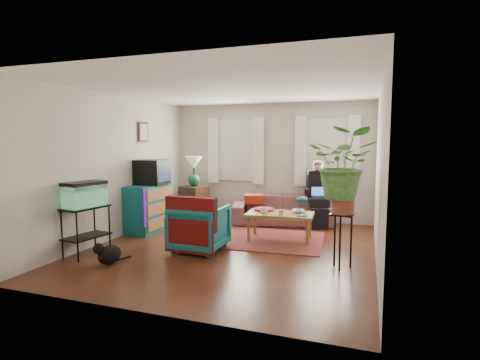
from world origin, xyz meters
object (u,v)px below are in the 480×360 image
at_px(sofa, 282,205).
at_px(aquarium_stand, 86,231).
at_px(plant_stand, 342,241).
at_px(armchair, 200,225).
at_px(side_table, 194,202).
at_px(dresser, 149,208).
at_px(coffee_table, 280,226).

relative_size(sofa, aquarium_stand, 2.73).
xyz_separation_m(sofa, plant_stand, (1.40, -2.48, -0.02)).
height_order(armchair, plant_stand, armchair).
bearing_deg(side_table, plant_stand, -34.97).
distance_m(dresser, coffee_table, 2.63).
distance_m(sofa, side_table, 2.04).
xyz_separation_m(dresser, aquarium_stand, (-0.01, -1.73, -0.07)).
relative_size(side_table, coffee_table, 0.64).
bearing_deg(plant_stand, coffee_table, 133.76).
distance_m(aquarium_stand, armchair, 1.75).
relative_size(aquarium_stand, plant_stand, 0.98).
relative_size(dresser, plant_stand, 1.30).
height_order(armchair, coffee_table, armchair).
distance_m(armchair, coffee_table, 1.52).
relative_size(side_table, armchair, 0.92).
height_order(side_table, aquarium_stand, aquarium_stand).
height_order(dresser, coffee_table, dresser).
relative_size(aquarium_stand, armchair, 0.93).
height_order(sofa, aquarium_stand, sofa).
xyz_separation_m(coffee_table, plant_stand, (1.16, -1.21, 0.14)).
xyz_separation_m(sofa, dresser, (-2.38, -1.42, 0.05)).
height_order(sofa, armchair, armchair).
bearing_deg(aquarium_stand, side_table, 92.83).
xyz_separation_m(aquarium_stand, armchair, (1.54, 0.83, 0.03)).
relative_size(dresser, armchair, 1.24).
bearing_deg(sofa, coffee_table, -92.70).
distance_m(side_table, coffee_table, 2.57).
height_order(dresser, armchair, dresser).
xyz_separation_m(side_table, dresser, (-0.34, -1.34, 0.08)).
bearing_deg(side_table, coffee_table, -27.65).
relative_size(side_table, dresser, 0.74).
bearing_deg(armchair, sofa, -109.08).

